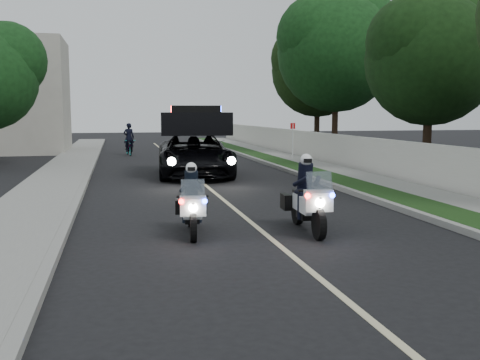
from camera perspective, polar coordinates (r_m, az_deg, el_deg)
The scene contains 17 objects.
ground at distance 11.74m, azimuth 2.54°, elevation -5.50°, with size 120.00×120.00×0.00m, color black.
curb_right at distance 22.36m, azimuth 6.06°, elevation 0.61°, with size 0.20×60.00×0.15m, color gray.
grass_verge at distance 22.59m, azimuth 7.74°, elevation 0.66°, with size 1.20×60.00×0.16m, color #193814.
sidewalk_right at distance 23.07m, azimuth 10.77°, elevation 0.73°, with size 1.40×60.00×0.16m, color gray.
property_wall at distance 23.42m, azimuth 13.06°, elevation 2.42°, with size 0.22×60.00×1.50m, color beige.
curb_left at distance 21.24m, azimuth -15.42°, elevation 0.07°, with size 0.20×60.00×0.15m, color gray.
sidewalk_left at distance 21.33m, azimuth -18.37°, elevation -0.00°, with size 2.00×60.00×0.16m, color gray.
lane_marking at distance 21.43m, azimuth -4.40°, elevation 0.17°, with size 0.12×50.00×0.01m, color #BFB78C.
police_moto_left at distance 11.77m, azimuth -4.92°, elevation -5.49°, with size 0.62×1.76×1.50m, color silver, non-canonical shape.
police_moto_right at distance 12.06m, azimuth 6.87°, elevation -5.21°, with size 0.68×1.95×1.66m, color silver, non-canonical shape.
police_suv at distance 22.39m, azimuth -4.65°, elevation 0.44°, with size 2.83×6.12×2.98m, color black.
bicycle at distance 33.50m, azimuth -11.26°, elevation 2.49°, with size 0.61×1.75×0.92m, color black.
cyclist at distance 33.50m, azimuth -11.26°, elevation 2.49°, with size 0.61×0.41×1.70m, color black.
sign_post at distance 29.36m, azimuth 5.38°, elevation 1.98°, with size 0.32×0.32×2.04m, color red, non-canonical shape.
tree_right_c at distance 25.05m, azimuth 18.46°, elevation 0.80°, with size 5.44×5.44×9.07m, color black, non-canonical shape.
tree_right_d at distance 34.35m, azimuth 9.62°, elevation 2.64°, with size 7.02×7.02×11.71m, color #164217, non-canonical shape.
tree_right_e at distance 38.09m, azimuth 7.83°, elevation 3.09°, with size 6.14×6.14×10.23m, color #18320F, non-canonical shape.
Camera 1 is at (-2.98, -11.07, 2.53)m, focal length 41.71 mm.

